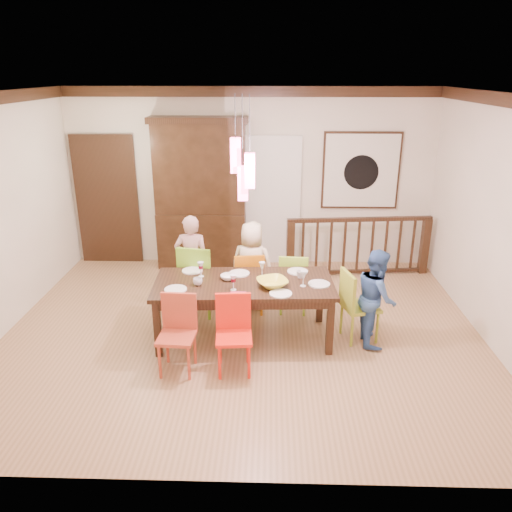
{
  "coord_description": "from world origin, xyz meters",
  "views": [
    {
      "loc": [
        0.34,
        -5.64,
        3.13
      ],
      "look_at": [
        0.17,
        0.15,
        0.97
      ],
      "focal_mm": 35.0,
      "sensor_mm": 36.0,
      "label": 1
    }
  ],
  "objects_px": {
    "person_far_left": "(192,261)",
    "chair_far_left": "(199,274)",
    "balustrade": "(358,245)",
    "dining_table": "(244,288)",
    "china_hutch": "(201,194)",
    "person_end_right": "(376,297)",
    "chair_end_right": "(361,301)",
    "person_far_mid": "(252,265)"
  },
  "relations": [
    {
      "from": "person_far_left",
      "to": "chair_far_left",
      "type": "bearing_deg",
      "value": 119.42
    },
    {
      "from": "balustrade",
      "to": "person_far_left",
      "type": "height_order",
      "value": "person_far_left"
    },
    {
      "from": "dining_table",
      "to": "china_hutch",
      "type": "xyz_separation_m",
      "value": [
        -0.83,
        2.45,
        0.56
      ]
    },
    {
      "from": "dining_table",
      "to": "chair_far_left",
      "type": "bearing_deg",
      "value": 130.59
    },
    {
      "from": "person_far_left",
      "to": "person_end_right",
      "type": "distance_m",
      "value": 2.53
    },
    {
      "from": "chair_far_left",
      "to": "china_hutch",
      "type": "distance_m",
      "value": 1.91
    },
    {
      "from": "china_hutch",
      "to": "person_far_left",
      "type": "xyz_separation_m",
      "value": [
        0.07,
        -1.55,
        -0.57
      ]
    },
    {
      "from": "dining_table",
      "to": "chair_far_left",
      "type": "distance_m",
      "value": 0.93
    },
    {
      "from": "china_hutch",
      "to": "chair_end_right",
      "type": "bearing_deg",
      "value": -47.34
    },
    {
      "from": "person_far_left",
      "to": "person_end_right",
      "type": "xyz_separation_m",
      "value": [
        2.35,
        -0.95,
        -0.06
      ]
    },
    {
      "from": "chair_end_right",
      "to": "china_hutch",
      "type": "xyz_separation_m",
      "value": [
        -2.25,
        2.44,
        0.72
      ]
    },
    {
      "from": "chair_end_right",
      "to": "china_hutch",
      "type": "bearing_deg",
      "value": 27.52
    },
    {
      "from": "dining_table",
      "to": "person_far_mid",
      "type": "relative_size",
      "value": 1.78
    },
    {
      "from": "dining_table",
      "to": "person_end_right",
      "type": "relative_size",
      "value": 1.85
    },
    {
      "from": "person_far_mid",
      "to": "chair_end_right",
      "type": "bearing_deg",
      "value": 160.54
    },
    {
      "from": "balustrade",
      "to": "person_end_right",
      "type": "bearing_deg",
      "value": -99.55
    },
    {
      "from": "dining_table",
      "to": "china_hutch",
      "type": "bearing_deg",
      "value": 105.72
    },
    {
      "from": "person_far_left",
      "to": "person_far_mid",
      "type": "xyz_separation_m",
      "value": [
        0.83,
        -0.02,
        -0.04
      ]
    },
    {
      "from": "chair_far_left",
      "to": "chair_end_right",
      "type": "bearing_deg",
      "value": 172.77
    },
    {
      "from": "person_far_mid",
      "to": "person_end_right",
      "type": "xyz_separation_m",
      "value": [
        1.52,
        -0.93,
        -0.02
      ]
    },
    {
      "from": "chair_far_left",
      "to": "china_hutch",
      "type": "relative_size",
      "value": 0.41
    },
    {
      "from": "chair_end_right",
      "to": "dining_table",
      "type": "bearing_deg",
      "value": 75.59
    },
    {
      "from": "dining_table",
      "to": "balustrade",
      "type": "xyz_separation_m",
      "value": [
        1.72,
        2.11,
        -0.17
      ]
    },
    {
      "from": "dining_table",
      "to": "chair_far_left",
      "type": "height_order",
      "value": "chair_far_left"
    },
    {
      "from": "china_hutch",
      "to": "balustrade",
      "type": "xyz_separation_m",
      "value": [
        2.55,
        -0.35,
        -0.73
      ]
    },
    {
      "from": "dining_table",
      "to": "person_far_left",
      "type": "distance_m",
      "value": 1.19
    },
    {
      "from": "person_far_left",
      "to": "china_hutch",
      "type": "bearing_deg",
      "value": -86.28
    },
    {
      "from": "dining_table",
      "to": "chair_far_left",
      "type": "xyz_separation_m",
      "value": [
        -0.64,
        0.67,
        -0.1
      ]
    },
    {
      "from": "person_far_mid",
      "to": "balustrade",
      "type": "bearing_deg",
      "value": -130.36
    },
    {
      "from": "person_far_left",
      "to": "chair_end_right",
      "type": "bearing_deg",
      "value": 159.07
    },
    {
      "from": "chair_end_right",
      "to": "person_end_right",
      "type": "distance_m",
      "value": 0.2
    },
    {
      "from": "dining_table",
      "to": "person_far_left",
      "type": "relative_size",
      "value": 1.67
    },
    {
      "from": "person_far_left",
      "to": "person_far_mid",
      "type": "bearing_deg",
      "value": 179.82
    },
    {
      "from": "dining_table",
      "to": "person_far_left",
      "type": "bearing_deg",
      "value": 127.13
    },
    {
      "from": "chair_far_left",
      "to": "person_far_left",
      "type": "distance_m",
      "value": 0.28
    },
    {
      "from": "person_far_left",
      "to": "balustrade",
      "type": "bearing_deg",
      "value": -152.96
    },
    {
      "from": "dining_table",
      "to": "china_hutch",
      "type": "relative_size",
      "value": 0.89
    },
    {
      "from": "chair_far_left",
      "to": "person_end_right",
      "type": "height_order",
      "value": "person_end_right"
    },
    {
      "from": "person_far_left",
      "to": "person_end_right",
      "type": "bearing_deg",
      "value": 159.25
    },
    {
      "from": "chair_far_left",
      "to": "china_hutch",
      "type": "height_order",
      "value": "china_hutch"
    },
    {
      "from": "chair_end_right",
      "to": "person_far_left",
      "type": "height_order",
      "value": "person_far_left"
    },
    {
      "from": "balustrade",
      "to": "person_far_left",
      "type": "xyz_separation_m",
      "value": [
        -2.49,
        -1.2,
        0.16
      ]
    }
  ]
}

